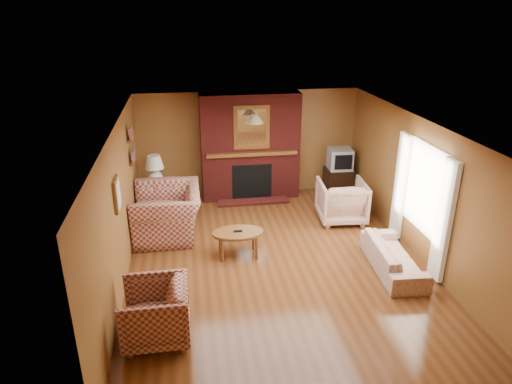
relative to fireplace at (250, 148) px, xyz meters
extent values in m
plane|color=#4F2911|center=(0.00, -2.98, -1.18)|extent=(6.50, 6.50, 0.00)
plane|color=white|center=(0.00, -2.98, 1.22)|extent=(6.50, 6.50, 0.00)
plane|color=brown|center=(0.00, 0.27, 0.02)|extent=(6.50, 0.00, 6.50)
plane|color=brown|center=(0.00, -6.23, 0.02)|extent=(6.50, 0.00, 6.50)
plane|color=brown|center=(-2.50, -2.98, 0.02)|extent=(0.00, 6.50, 6.50)
plane|color=brown|center=(2.50, -2.98, 0.02)|extent=(0.00, 6.50, 6.50)
cube|color=#591713|center=(0.00, 0.02, 0.02)|extent=(2.20, 0.50, 2.40)
cube|color=black|center=(0.00, -0.21, -0.73)|extent=(0.90, 0.06, 0.80)
cube|color=#591713|center=(0.00, -0.38, -1.15)|extent=(1.60, 0.35, 0.06)
cube|color=brown|center=(0.00, -0.25, -0.06)|extent=(2.00, 0.18, 0.08)
cube|color=brown|center=(0.00, -0.22, 0.52)|extent=(0.78, 0.05, 0.95)
cube|color=white|center=(0.00, -0.25, 0.52)|extent=(0.62, 0.02, 0.80)
cube|color=beige|center=(2.44, -3.93, -0.13)|extent=(0.08, 0.35, 2.00)
cube|color=beige|center=(2.44, -2.43, -0.13)|extent=(0.08, 0.35, 2.00)
cube|color=white|center=(2.48, -3.18, 0.12)|extent=(0.03, 1.10, 1.50)
cube|color=brown|center=(-2.47, -1.08, 0.17)|extent=(0.06, 0.55, 0.04)
cube|color=brown|center=(-2.47, -1.08, 0.62)|extent=(0.06, 0.55, 0.04)
cube|color=brown|center=(-2.47, -3.28, 0.37)|extent=(0.04, 0.40, 0.50)
cube|color=white|center=(-2.44, -3.28, 0.37)|extent=(0.01, 0.32, 0.42)
cylinder|color=black|center=(0.00, -0.68, 1.04)|extent=(0.01, 0.01, 0.35)
cone|color=tan|center=(0.00, -0.68, 0.82)|extent=(0.36, 0.36, 0.18)
imported|color=maroon|center=(-1.85, -1.65, -0.71)|extent=(1.26, 1.45, 0.94)
imported|color=maroon|center=(-1.95, -4.66, -0.78)|extent=(0.89, 0.86, 0.81)
imported|color=beige|center=(1.90, -3.53, -0.94)|extent=(0.76, 1.69, 0.48)
imported|color=beige|center=(1.65, -1.56, -0.75)|extent=(1.00, 1.02, 0.86)
ellipsoid|color=brown|center=(-0.61, -2.66, -0.74)|extent=(0.90, 0.56, 0.05)
cube|color=black|center=(-0.61, -2.66, -0.71)|extent=(0.15, 0.05, 0.02)
cylinder|color=brown|center=(-0.31, -2.48, -0.97)|extent=(0.05, 0.05, 0.42)
cylinder|color=brown|center=(-0.91, -2.48, -0.97)|extent=(0.05, 0.05, 0.42)
cylinder|color=brown|center=(-0.31, -2.84, -0.97)|extent=(0.05, 0.05, 0.42)
cylinder|color=brown|center=(-0.91, -2.84, -0.97)|extent=(0.05, 0.05, 0.42)
cube|color=brown|center=(-2.10, -0.53, -0.87)|extent=(0.48, 0.48, 0.62)
sphere|color=silver|center=(-2.10, -0.53, -0.41)|extent=(0.31, 0.31, 0.31)
cylinder|color=black|center=(-2.10, -0.53, -0.23)|extent=(0.03, 0.03, 0.10)
cone|color=silver|center=(-2.10, -0.53, -0.05)|extent=(0.39, 0.39, 0.28)
cube|color=black|center=(2.05, -0.18, -0.86)|extent=(0.62, 0.57, 0.64)
cube|color=#9EA0A5|center=(2.05, -0.18, -0.31)|extent=(0.54, 0.53, 0.48)
cube|color=black|center=(2.05, -0.44, -0.31)|extent=(0.40, 0.04, 0.34)
camera|label=1|loc=(-1.41, -9.74, 2.94)|focal=32.00mm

